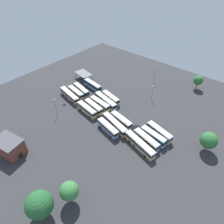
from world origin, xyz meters
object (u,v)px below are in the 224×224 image
at_px(bus_row1_slot1, 94,107).
at_px(tree_south_edge, 39,205).
at_px(bus_row1_slot2, 100,104).
at_px(maintenance_shelter, 83,74).
at_px(bus_row1_slot0, 87,110).
at_px(tree_east_edge, 69,191).
at_px(bus_row0_slot0, 69,95).
at_px(lamp_post_by_building, 56,106).
at_px(bus_row3_slot4, 159,132).
at_px(bus_row0_slot2, 81,90).
at_px(bus_row2_slot1, 115,124).
at_px(depot_building, 10,147).
at_px(bus_row3_slot2, 146,140).
at_px(bus_row1_slot3, 105,101).
at_px(tree_northeast, 198,80).
at_px(tree_northwest, 209,140).
at_px(lamp_post_mid_lot, 155,74).
at_px(bus_row3_slot1, 140,145).
at_px(bus_row3_slot3, 153,136).
at_px(bus_row0_slot4, 93,85).
at_px(bus_row2_slot0, 108,128).
at_px(bus_row0_slot1, 76,93).
at_px(bus_row2_slot2, 121,121).
at_px(bus_row1_slot4, 111,98).
at_px(lamp_post_near_entrance, 152,92).

relative_size(bus_row1_slot1, tree_south_edge, 1.17).
bearing_deg(bus_row1_slot2, maintenance_shelter, 152.18).
relative_size(bus_row1_slot0, tree_east_edge, 1.47).
relative_size(bus_row0_slot0, lamp_post_by_building, 1.79).
bearing_deg(lamp_post_by_building, bus_row3_slot4, 23.05).
distance_m(bus_row0_slot2, bus_row1_slot0, 16.05).
xyz_separation_m(bus_row2_slot1, tree_east_edge, (10.05, -31.20, 3.22)).
xyz_separation_m(bus_row2_slot1, depot_building, (-19.49, -33.52, 1.21)).
distance_m(bus_row3_slot2, depot_building, 48.39).
xyz_separation_m(bus_row1_slot3, tree_northeast, (26.47, 40.62, 2.96)).
bearing_deg(depot_building, tree_northeast, 68.59).
distance_m(tree_northwest, tree_south_edge, 56.82).
distance_m(lamp_post_mid_lot, tree_east_edge, 73.92).
height_order(depot_building, maintenance_shelter, depot_building).
bearing_deg(bus_row1_slot0, bus_row3_slot1, -3.33).
relative_size(bus_row1_slot1, depot_building, 0.99).
bearing_deg(bus_row0_slot0, bus_row3_slot3, 3.58).
bearing_deg(bus_row1_slot0, maintenance_shelter, 139.64).
bearing_deg(bus_row0_slot4, bus_row2_slot0, -34.55).
bearing_deg(lamp_post_by_building, tree_northwest, 21.16).
height_order(bus_row2_slot1, maintenance_shelter, bus_row2_slot1).
xyz_separation_m(depot_building, tree_east_edge, (29.54, 2.32, 2.01)).
xyz_separation_m(bus_row1_slot0, bus_row2_slot1, (15.18, 0.72, 0.00)).
relative_size(bus_row0_slot1, tree_northeast, 1.52).
bearing_deg(bus_row3_slot4, bus_row1_slot2, -176.62).
height_order(bus_row1_slot1, tree_south_edge, tree_south_edge).
relative_size(bus_row1_slot0, bus_row3_slot2, 1.01).
xyz_separation_m(bus_row1_slot3, bus_row3_slot3, (28.56, -4.98, -0.00)).
distance_m(bus_row1_slot2, tree_northwest, 46.42).
xyz_separation_m(bus_row1_slot3, maintenance_shelter, (-24.93, 9.59, 1.35)).
height_order(bus_row3_slot1, tree_northwest, tree_northwest).
height_order(bus_row0_slot0, bus_row1_slot0, same).
xyz_separation_m(bus_row2_slot0, bus_row2_slot2, (1.18, 6.80, -0.00)).
xyz_separation_m(bus_row3_slot2, tree_northeast, (-1.13, 48.80, 2.96)).
height_order(bus_row0_slot2, bus_row0_slot4, same).
bearing_deg(bus_row1_slot4, tree_east_edge, -62.25).
bearing_deg(bus_row1_slot3, lamp_post_by_building, -121.27).
bearing_deg(bus_row3_slot4, lamp_post_by_building, -156.95).
height_order(bus_row0_slot2, bus_row1_slot0, same).
bearing_deg(bus_row0_slot4, bus_row0_slot0, -99.55).
height_order(bus_row2_slot1, bus_row3_slot1, same).
xyz_separation_m(depot_building, lamp_post_by_building, (-5.25, 23.88, 1.17)).
bearing_deg(bus_row0_slot2, lamp_post_near_entrance, 32.43).
bearing_deg(bus_row0_slot4, lamp_post_by_building, -84.27).
relative_size(bus_row3_slot1, bus_row3_slot2, 1.22).
distance_m(bus_row1_slot1, tree_south_edge, 46.87).
bearing_deg(bus_row3_slot3, lamp_post_near_entrance, 122.94).
bearing_deg(bus_row0_slot2, bus_row3_slot3, -5.14).
bearing_deg(lamp_post_by_building, maintenance_shelter, 115.29).
distance_m(lamp_post_mid_lot, tree_northeast, 21.84).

